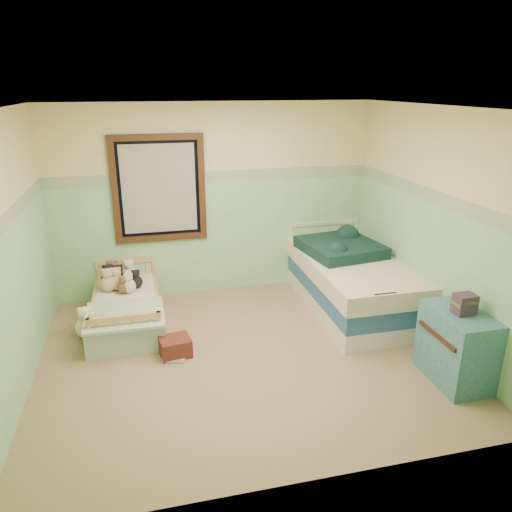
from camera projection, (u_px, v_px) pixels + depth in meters
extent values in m
cube|color=#8B7159|center=(244.00, 355.00, 5.13)|extent=(4.20, 3.60, 0.02)
cube|color=silver|center=(241.00, 107.00, 4.28)|extent=(4.20, 3.60, 0.02)
cube|color=beige|center=(214.00, 201.00, 6.35)|extent=(4.20, 0.04, 2.50)
cube|color=beige|center=(302.00, 328.00, 3.06)|extent=(4.20, 0.04, 2.50)
cube|color=beige|center=(8.00, 259.00, 4.24)|extent=(0.04, 3.60, 2.50)
cube|color=beige|center=(435.00, 228.00, 5.17)|extent=(0.04, 3.60, 2.50)
cube|color=#84B783|center=(215.00, 238.00, 6.51)|extent=(4.20, 0.01, 1.50)
cube|color=#477751|center=(214.00, 176.00, 6.23)|extent=(4.20, 0.01, 0.15)
cube|color=black|center=(159.00, 189.00, 6.10)|extent=(1.16, 0.06, 1.36)
cube|color=beige|center=(159.00, 189.00, 6.10)|extent=(0.92, 0.01, 1.12)
cube|color=tan|center=(127.00, 315.00, 5.79)|extent=(0.77, 1.54, 0.20)
cube|color=silver|center=(126.00, 303.00, 5.74)|extent=(0.70, 1.47, 0.12)
cube|color=#85BDD7|center=(125.00, 315.00, 5.27)|extent=(0.83, 0.77, 0.03)
sphere|color=brown|center=(113.00, 276.00, 6.11)|extent=(0.21, 0.21, 0.21)
sphere|color=silver|center=(129.00, 274.00, 6.15)|extent=(0.20, 0.20, 0.20)
sphere|color=tan|center=(117.00, 282.00, 5.92)|extent=(0.20, 0.20, 0.20)
sphere|color=black|center=(136.00, 282.00, 5.97)|extent=(0.16, 0.16, 0.16)
sphere|color=white|center=(87.00, 327.00, 5.44)|extent=(0.25, 0.25, 0.25)
sphere|color=tan|center=(99.00, 334.00, 5.27)|extent=(0.26, 0.26, 0.26)
cube|color=white|center=(350.00, 301.00, 6.14)|extent=(1.04, 2.08, 0.22)
cube|color=navy|center=(352.00, 285.00, 6.06)|extent=(1.04, 2.08, 0.22)
cube|color=silver|center=(353.00, 268.00, 5.99)|extent=(1.08, 2.12, 0.22)
cube|color=black|center=(340.00, 247.00, 6.19)|extent=(1.01, 1.06, 0.14)
cube|color=#295A66|center=(457.00, 347.00, 4.58)|extent=(0.45, 0.71, 0.71)
cube|color=#462120|center=(465.00, 304.00, 4.42)|extent=(0.19, 0.15, 0.19)
cube|color=maroon|center=(175.00, 347.00, 5.09)|extent=(0.35, 0.32, 0.20)
cube|color=orange|center=(174.00, 358.00, 5.04)|extent=(0.28, 0.24, 0.02)
sphere|color=silver|center=(129.00, 286.00, 5.84)|extent=(0.17, 0.17, 0.17)
sphere|color=black|center=(119.00, 279.00, 6.00)|extent=(0.20, 0.20, 0.20)
sphere|color=tan|center=(108.00, 284.00, 5.87)|extent=(0.20, 0.20, 0.20)
sphere|color=brown|center=(124.00, 288.00, 5.82)|extent=(0.15, 0.15, 0.15)
sphere|color=black|center=(109.00, 281.00, 5.94)|extent=(0.22, 0.22, 0.22)
sphere|color=silver|center=(130.00, 282.00, 5.97)|extent=(0.16, 0.16, 0.16)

